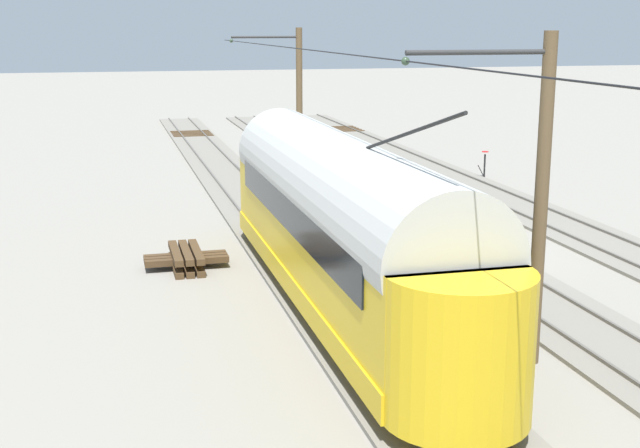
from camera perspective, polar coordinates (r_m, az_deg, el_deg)
name	(u,v)px	position (r m, az deg, el deg)	size (l,w,h in m)	color
ground_plane	(453,250)	(27.08, 8.86, -1.71)	(220.00, 220.00, 0.00)	gray
track_streetcar_siding	(588,236)	(29.59, 17.49, -0.78)	(2.80, 80.00, 0.18)	slate
track_adjacent_siding	(449,246)	(27.35, 8.61, -1.43)	(2.80, 80.00, 0.18)	slate
track_third_siding	(297,256)	(25.86, -1.57, -2.13)	(2.80, 80.00, 0.18)	slate
vintage_streetcar	(339,219)	(20.83, 1.30, 0.36)	(2.65, 17.09, 5.40)	gold
catenary_pole_foreground	(297,102)	(37.78, -1.54, 8.13)	(3.17, 0.28, 6.78)	brown
catenary_pole_mid_near	(537,195)	(17.55, 14.32, 1.88)	(3.17, 0.28, 6.78)	brown
switch_stand	(484,163)	(39.96, 10.94, 4.04)	(0.50, 0.30, 1.24)	black
spare_tie_stack	(186,259)	(25.04, -8.95, -2.30)	(2.40, 2.40, 0.54)	#47331E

